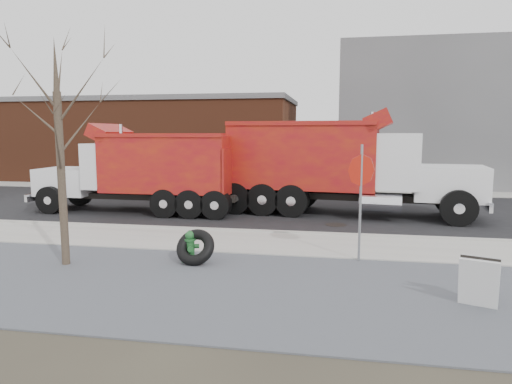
% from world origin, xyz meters
% --- Properties ---
extents(ground, '(120.00, 120.00, 0.00)m').
position_xyz_m(ground, '(0.00, 0.00, 0.00)').
color(ground, '#383328').
rests_on(ground, ground).
extents(gravel_verge, '(60.00, 5.00, 0.03)m').
position_xyz_m(gravel_verge, '(0.00, -3.50, 0.01)').
color(gravel_verge, slate).
rests_on(gravel_verge, ground).
extents(sidewalk, '(60.00, 2.50, 0.06)m').
position_xyz_m(sidewalk, '(0.00, 0.25, 0.03)').
color(sidewalk, '#9E9B93').
rests_on(sidewalk, ground).
extents(curb, '(60.00, 0.15, 0.11)m').
position_xyz_m(curb, '(0.00, 1.55, 0.06)').
color(curb, '#9E9B93').
rests_on(curb, ground).
extents(road, '(60.00, 9.40, 0.02)m').
position_xyz_m(road, '(0.00, 6.30, 0.01)').
color(road, black).
rests_on(road, ground).
extents(far_sidewalk, '(60.00, 2.00, 0.06)m').
position_xyz_m(far_sidewalk, '(0.00, 12.00, 0.03)').
color(far_sidewalk, '#9E9B93').
rests_on(far_sidewalk, ground).
extents(building_grey, '(12.00, 10.00, 8.00)m').
position_xyz_m(building_grey, '(9.00, 18.00, 4.00)').
color(building_grey, slate).
rests_on(building_grey, ground).
extents(building_brick, '(20.20, 8.20, 5.30)m').
position_xyz_m(building_brick, '(-10.00, 17.00, 2.65)').
color(building_brick, brown).
rests_on(building_brick, ground).
extents(bare_tree, '(3.20, 3.20, 5.20)m').
position_xyz_m(bare_tree, '(-3.20, -2.60, 3.30)').
color(bare_tree, '#382D23').
rests_on(bare_tree, ground).
extents(fire_hydrant, '(0.44, 0.43, 0.78)m').
position_xyz_m(fire_hydrant, '(-0.40, -1.88, 0.36)').
color(fire_hydrant, '#27682D').
rests_on(fire_hydrant, ground).
extents(truck_tire, '(0.97, 0.83, 0.88)m').
position_xyz_m(truck_tire, '(-0.24, -1.97, 0.41)').
color(truck_tire, black).
rests_on(truck_tire, ground).
extents(stop_sign, '(0.65, 0.46, 2.82)m').
position_xyz_m(stop_sign, '(3.57, -1.10, 1.92)').
color(stop_sign, gray).
rests_on(stop_sign, ground).
extents(sandwich_board, '(0.75, 0.61, 0.90)m').
position_xyz_m(sandwich_board, '(5.53, -3.68, 0.48)').
color(sandwich_board, silver).
rests_on(sandwich_board, ground).
extents(dump_truck_red_a, '(9.75, 3.62, 3.86)m').
position_xyz_m(dump_truck_red_a, '(3.02, 5.38, 1.96)').
color(dump_truck_red_a, black).
rests_on(dump_truck_red_a, ground).
extents(dump_truck_red_b, '(7.97, 2.34, 3.37)m').
position_xyz_m(dump_truck_red_b, '(-4.29, 4.43, 1.72)').
color(dump_truck_red_b, black).
rests_on(dump_truck_red_b, ground).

